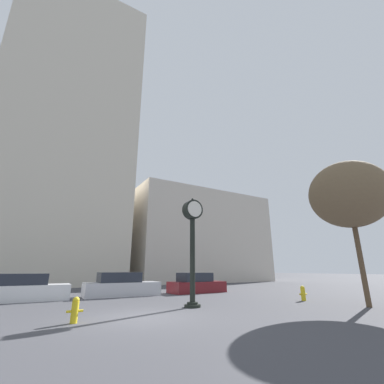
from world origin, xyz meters
name	(u,v)px	position (x,y,z in m)	size (l,w,h in m)	color
ground_plane	(142,318)	(0.00, 0.00, 0.00)	(200.00, 200.00, 0.00)	#424247
building_tall_tower	(68,133)	(-2.53, 24.00, 18.61)	(15.01, 12.00, 37.21)	beige
building_storefront_row	(195,238)	(16.59, 24.00, 6.18)	(19.90, 12.00, 12.36)	beige
street_clock	(192,235)	(2.89, 1.33, 3.29)	(0.98, 0.76, 5.20)	black
car_white	(26,289)	(-3.90, 8.01, 0.61)	(4.34, 1.80, 1.45)	silver
car_silver	(121,286)	(1.42, 8.05, 0.62)	(4.79, 1.85, 1.49)	#BCBCC1
car_maroon	(196,284)	(7.05, 7.84, 0.60)	(4.31, 2.05, 1.43)	maroon
fire_hydrant_near	(75,310)	(-2.29, 0.11, 0.41)	(0.51, 0.22, 0.80)	yellow
fire_hydrant_far	(303,293)	(9.53, 0.41, 0.40)	(0.56, 0.24, 0.79)	yellow
bare_tree	(349,195)	(9.95, -2.76, 5.41)	(3.84, 3.84, 7.15)	brown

